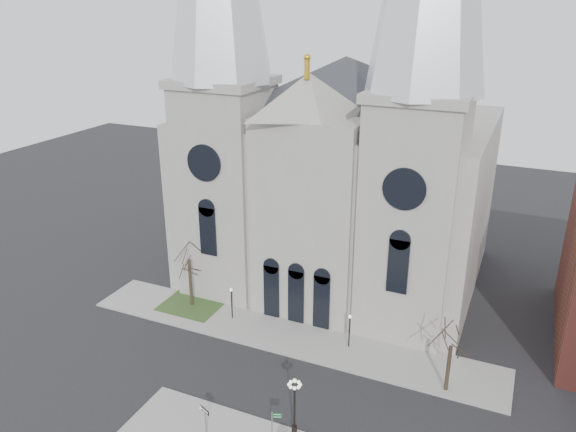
% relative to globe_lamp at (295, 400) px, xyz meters
% --- Properties ---
extents(ground, '(160.00, 160.00, 0.00)m').
position_rel_globe_lamp_xyz_m(ground, '(-5.85, 0.50, -3.16)').
color(ground, black).
rests_on(ground, ground).
extents(sidewalk_far, '(40.00, 6.00, 0.14)m').
position_rel_globe_lamp_xyz_m(sidewalk_far, '(-5.85, 11.50, -3.09)').
color(sidewalk_far, gray).
rests_on(sidewalk_far, ground).
extents(grass_patch, '(6.00, 5.00, 0.18)m').
position_rel_globe_lamp_xyz_m(grass_patch, '(-16.85, 12.50, -3.07)').
color(grass_patch, '#29461E').
rests_on(grass_patch, ground).
extents(cathedral, '(33.00, 26.66, 54.00)m').
position_rel_globe_lamp_xyz_m(cathedral, '(-5.85, 23.36, 15.32)').
color(cathedral, gray).
rests_on(cathedral, ground).
extents(tree_left, '(3.20, 3.20, 7.50)m').
position_rel_globe_lamp_xyz_m(tree_left, '(-16.85, 12.50, 2.42)').
color(tree_left, black).
rests_on(tree_left, ground).
extents(tree_right, '(3.20, 3.20, 6.00)m').
position_rel_globe_lamp_xyz_m(tree_right, '(9.15, 9.50, 1.31)').
color(tree_right, black).
rests_on(tree_right, ground).
extents(ped_lamp_left, '(0.32, 0.32, 3.26)m').
position_rel_globe_lamp_xyz_m(ped_lamp_left, '(-11.85, 12.00, -0.83)').
color(ped_lamp_left, black).
rests_on(ped_lamp_left, sidewalk_far).
extents(ped_lamp_right, '(0.32, 0.32, 3.26)m').
position_rel_globe_lamp_xyz_m(ped_lamp_right, '(0.15, 12.00, -0.83)').
color(ped_lamp_right, black).
rests_on(ped_lamp_right, sidewalk_far).
extents(globe_lamp, '(1.35, 1.35, 4.81)m').
position_rel_globe_lamp_xyz_m(globe_lamp, '(0.00, 0.00, 0.00)').
color(globe_lamp, black).
rests_on(globe_lamp, sidewalk_near).
extents(one_way_sign, '(0.98, 0.46, 2.41)m').
position_rel_globe_lamp_xyz_m(one_way_sign, '(-5.81, -2.56, -1.41)').
color(one_way_sign, slate).
rests_on(one_way_sign, sidewalk_near).
extents(street_name_sign, '(0.70, 0.33, 2.34)m').
position_rel_globe_lamp_xyz_m(street_name_sign, '(-1.19, -1.02, -1.64)').
color(street_name_sign, slate).
rests_on(street_name_sign, sidewalk_near).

